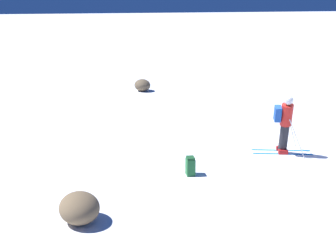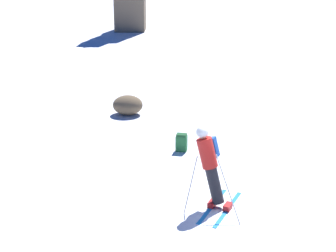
% 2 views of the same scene
% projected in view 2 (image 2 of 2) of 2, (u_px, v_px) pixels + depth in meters
% --- Properties ---
extents(ground_plane, '(300.00, 300.00, 0.00)m').
position_uv_depth(ground_plane, '(234.00, 208.00, 12.35)').
color(ground_plane, white).
extents(skier, '(1.34, 1.83, 1.89)m').
position_uv_depth(skier, '(210.00, 162.00, 12.14)').
color(skier, '#1E7AC6').
rests_on(skier, ground).
extents(spare_backpack, '(0.33, 0.27, 0.50)m').
position_uv_depth(spare_backpack, '(181.00, 143.00, 15.45)').
color(spare_backpack, '#236633').
rests_on(spare_backpack, ground).
extents(exposed_boulder_0, '(0.99, 0.84, 0.64)m').
position_uv_depth(exposed_boulder_0, '(128.00, 105.00, 18.47)').
color(exposed_boulder_0, brown).
rests_on(exposed_boulder_0, ground).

